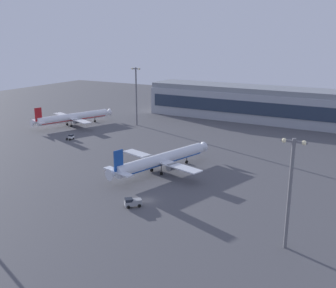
{
  "coord_description": "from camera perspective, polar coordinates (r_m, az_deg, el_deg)",
  "views": [
    {
      "loc": [
        50.26,
        -77.93,
        40.34
      ],
      "look_at": [
        -14.74,
        37.14,
        4.0
      ],
      "focal_mm": 42.1,
      "sensor_mm": 36.0,
      "label": 1
    }
  ],
  "objects": [
    {
      "name": "terminal_building",
      "position": [
        197.8,
        14.97,
        5.47
      ],
      "size": [
        125.25,
        22.4,
        16.4
      ],
      "color": "#9EA3AD",
      "rests_on": "ground"
    },
    {
      "name": "apron_light_west",
      "position": [
        78.24,
        17.27,
        -5.87
      ],
      "size": [
        4.8,
        0.9,
        22.28
      ],
      "color": "slate",
      "rests_on": "ground"
    },
    {
      "name": "apron_light_central",
      "position": [
        182.55,
        -4.62,
        7.4
      ],
      "size": [
        4.8,
        0.9,
        26.64
      ],
      "color": "slate",
      "rests_on": "ground"
    },
    {
      "name": "maintenance_van",
      "position": [
        97.41,
        -5.15,
        -8.4
      ],
      "size": [
        4.32,
        4.31,
        2.25
      ],
      "rotation": [
        0.0,
        0.0,
        2.35
      ],
      "color": "gray",
      "rests_on": "ground"
    },
    {
      "name": "airplane_mid_apron",
      "position": [
        188.16,
        -13.66,
        3.76
      ],
      "size": [
        30.25,
        38.39,
        10.22
      ],
      "rotation": [
        0.0,
        0.0,
        -0.36
      ],
      "color": "white",
      "rests_on": "ground"
    },
    {
      "name": "ground_plane",
      "position": [
        101.13,
        -3.11,
        -8.16
      ],
      "size": [
        416.0,
        416.0,
        0.0
      ],
      "primitive_type": "plane",
      "color": "#4C4C51"
    },
    {
      "name": "pushback_tug",
      "position": [
        163.4,
        -13.88,
        1.01
      ],
      "size": [
        2.04,
        3.21,
        2.05
      ],
      "rotation": [
        0.0,
        0.0,
        0.08
      ],
      "color": "white",
      "rests_on": "ground"
    },
    {
      "name": "airplane_far_stand",
      "position": [
        120.08,
        -1.03,
        -2.3
      ],
      "size": [
        30.89,
        39.35,
        10.27
      ],
      "rotation": [
        0.0,
        0.0,
        -0.27
      ],
      "color": "silver",
      "rests_on": "ground"
    }
  ]
}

